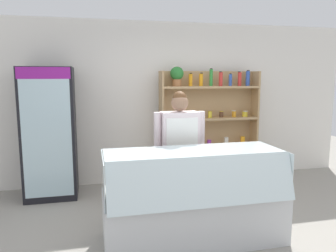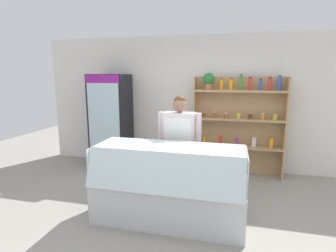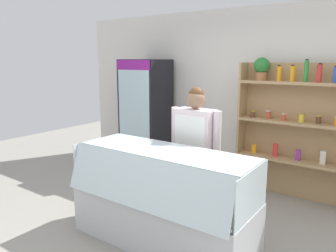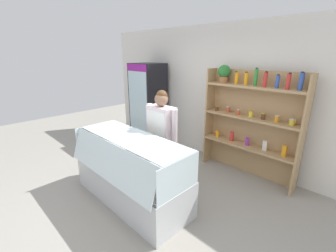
{
  "view_description": "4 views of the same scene",
  "coord_description": "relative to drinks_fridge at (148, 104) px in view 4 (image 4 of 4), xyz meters",
  "views": [
    {
      "loc": [
        -1.18,
        -3.3,
        1.79
      ],
      "look_at": [
        -0.3,
        0.45,
        1.21
      ],
      "focal_mm": 35.0,
      "sensor_mm": 36.0,
      "label": 1
    },
    {
      "loc": [
        0.64,
        -3.18,
        1.89
      ],
      "look_at": [
        -0.26,
        0.43,
        1.18
      ],
      "focal_mm": 28.0,
      "sensor_mm": 36.0,
      "label": 2
    },
    {
      "loc": [
        1.79,
        -2.63,
        1.91
      ],
      "look_at": [
        -0.36,
        0.38,
        1.17
      ],
      "focal_mm": 35.0,
      "sensor_mm": 36.0,
      "label": 3
    },
    {
      "loc": [
        2.36,
        -1.75,
        2.15
      ],
      "look_at": [
        0.04,
        0.58,
        1.08
      ],
      "focal_mm": 24.0,
      "sensor_mm": 36.0,
      "label": 4
    }
  ],
  "objects": [
    {
      "name": "shop_clerk",
      "position": [
        1.68,
        -1.15,
        -0.01
      ],
      "size": [
        0.66,
        0.25,
        1.62
      ],
      "color": "#4C4233",
      "rests_on": "ground"
    },
    {
      "name": "drinks_fridge",
      "position": [
        0.0,
        0.0,
        0.0
      ],
      "size": [
        0.74,
        0.64,
        1.93
      ],
      "color": "black",
      "rests_on": "ground"
    },
    {
      "name": "ground_plane",
      "position": [
        1.8,
        -1.74,
        -0.97
      ],
      "size": [
        12.0,
        12.0,
        0.0
      ],
      "primitive_type": "plane",
      "color": "gray"
    },
    {
      "name": "shelving_unit",
      "position": [
        2.51,
        0.18,
        0.12
      ],
      "size": [
        1.69,
        0.29,
        1.96
      ],
      "color": "tan",
      "rests_on": "ground"
    },
    {
      "name": "deli_display_case",
      "position": [
        1.67,
        -1.78,
        -0.65
      ],
      "size": [
        1.95,
        0.82,
        1.01
      ],
      "color": "silver",
      "rests_on": "ground"
    },
    {
      "name": "back_wall",
      "position": [
        1.8,
        0.47,
        0.38
      ],
      "size": [
        6.8,
        0.1,
        2.7
      ],
      "primitive_type": "cube",
      "color": "white",
      "rests_on": "ground"
    }
  ]
}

